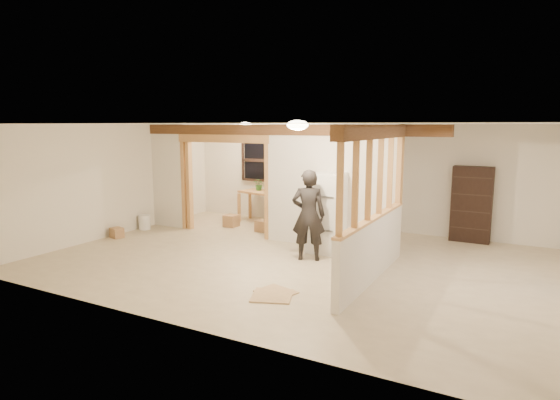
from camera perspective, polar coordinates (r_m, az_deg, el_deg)
The scene contains 28 objects.
floor at distance 8.75m, azimuth 1.74°, elevation -7.38°, with size 9.00×6.50×0.01m, color beige.
ceiling at distance 8.39m, azimuth 1.82°, elevation 9.26°, with size 9.00×6.50×0.01m, color white.
wall_back at distance 11.45m, azimuth 9.08°, elevation 2.85°, with size 9.00×0.01×2.50m, color silver.
wall_front at distance 5.80m, azimuth -12.76°, elevation -3.34°, with size 9.00×0.01×2.50m, color silver.
wall_left at distance 11.22m, azimuth -19.26°, elevation 2.32°, with size 0.01×6.50×2.50m, color silver.
partition_left_stub at distance 11.75m, azimuth -13.46°, elevation 2.86°, with size 0.90×0.12×2.50m, color silver.
partition_center at distance 9.48m, azimuth 6.11°, elevation 1.62°, with size 2.80×0.12×2.50m, color silver.
doorway_frame at distance 10.74m, azimuth -6.84°, elevation 1.68°, with size 2.46×0.14×2.20m, color tan.
header_beam_back at distance 9.92m, azimuth -0.28°, elevation 8.55°, with size 7.00×0.18×0.22m, color brown.
header_beam_right at distance 7.42m, azimuth 11.64°, elevation 8.17°, with size 0.18×3.30×0.22m, color brown.
pony_wall at distance 7.68m, azimuth 11.19°, elevation -5.99°, with size 0.12×3.20×1.00m, color silver.
stud_partition at distance 7.47m, azimuth 11.46°, elevation 2.64°, with size 0.14×3.20×1.32m, color tan.
window_back at distance 12.45m, azimuth -2.41°, elevation 4.83°, with size 1.12×0.10×1.10m, color black.
ceiling_dome_main at distance 7.81m, azimuth 2.16°, elevation 9.12°, with size 0.36×0.36×0.16m, color #FFEABF.
ceiling_dome_util at distance 11.63m, azimuth -4.23°, elevation 9.10°, with size 0.32×0.32×0.14m, color #FFEABF.
hanging_bulb at distance 10.77m, azimuth -3.96°, elevation 7.51°, with size 0.07×0.07×0.07m, color #FFD88C.
refrigerator at distance 9.18m, azimuth 5.67°, elevation -1.57°, with size 0.64×0.63×1.56m, color white.
woman at distance 8.61m, azimuth 3.49°, elevation -1.84°, with size 0.62×0.40×1.69m, color black.
work_table at distance 12.03m, azimuth -1.99°, elevation -0.83°, with size 1.27×0.64×0.80m, color tan.
potted_plant at distance 12.13m, azimuth -2.55°, elevation 1.91°, with size 0.28×0.24×0.31m, color #2E722D.
shop_vac at distance 12.09m, azimuth -11.78°, elevation -1.42°, with size 0.47×0.47×0.61m, color #AB0808.
bookshelf at distance 10.73m, azimuth 22.31°, elevation -0.51°, with size 0.81×0.27×1.62m, color black.
bucket at distance 11.69m, azimuth -16.19°, elevation -2.62°, with size 0.28×0.28×0.35m, color white.
box_util_a at distance 11.02m, azimuth -2.13°, elevation -3.19°, with size 0.31×0.26×0.26m, color #A4794F.
box_util_b at distance 11.61m, azimuth -5.96°, elevation -2.53°, with size 0.31×0.31×0.29m, color #A4794F.
box_front at distance 11.03m, azimuth -19.27°, elevation -3.79°, with size 0.28×0.22×0.22m, color #A4794F.
floor_panel_near at distance 6.98m, azimuth -0.97°, elevation -11.59°, with size 0.58×0.58×0.02m, color tan.
floor_panel_far at distance 7.14m, azimuth -0.48°, elevation -11.13°, with size 0.55×0.44×0.02m, color tan.
Camera 1 is at (3.75, -7.50, 2.48)m, focal length 30.00 mm.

